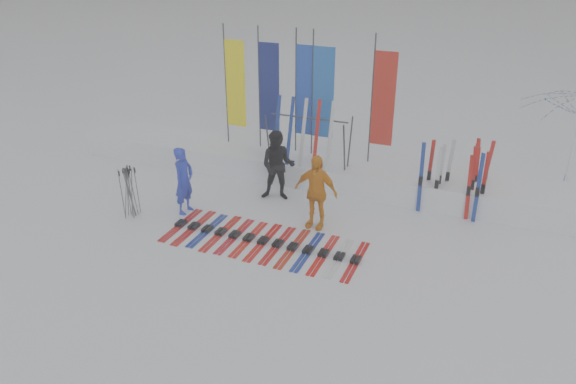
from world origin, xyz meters
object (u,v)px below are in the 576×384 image
at_px(person_blue, 184,181).
at_px(tent_canopy, 575,143).
at_px(ski_rack, 309,133).
at_px(person_black, 278,166).
at_px(person_yellow, 316,192).
at_px(ski_row, 263,241).

height_order(person_blue, tent_canopy, tent_canopy).
distance_m(person_blue, ski_rack, 3.32).
xyz_separation_m(person_black, person_yellow, (1.31, -0.99, -0.02)).
bearing_deg(ski_rack, tent_canopy, 18.01).
distance_m(person_yellow, tent_canopy, 6.57).
distance_m(tent_canopy, ski_row, 7.94).
height_order(person_black, ski_rack, ski_rack).
relative_size(person_yellow, ski_rack, 0.82).
xyz_separation_m(person_blue, person_black, (1.70, 1.46, 0.07)).
xyz_separation_m(person_black, tent_canopy, (6.48, 3.04, 0.44)).
relative_size(person_black, person_yellow, 1.02).
bearing_deg(person_blue, ski_row, -102.75).
bearing_deg(tent_canopy, person_blue, -151.19).
relative_size(person_blue, person_black, 0.92).
height_order(person_black, person_yellow, person_black).
xyz_separation_m(person_blue, ski_row, (2.25, -0.62, -0.76)).
distance_m(person_blue, person_black, 2.24).
bearing_deg(ski_row, person_yellow, 54.94).
height_order(person_black, tent_canopy, tent_canopy).
bearing_deg(ski_rack, ski_row, -87.05).
distance_m(person_black, ski_row, 2.30).
relative_size(tent_canopy, ski_row, 0.69).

